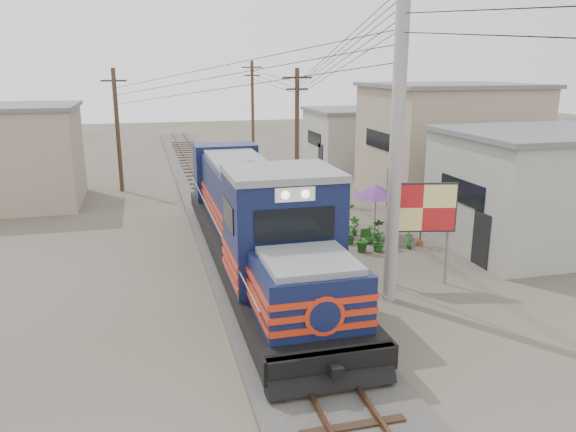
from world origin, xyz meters
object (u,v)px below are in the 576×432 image
object	(u,v)px
billboard	(422,210)
vendor	(401,208)
market_umbrella	(376,191)
locomotive	(256,221)

from	to	relation	value
billboard	vendor	world-z (taller)	billboard
vendor	billboard	bearing A→B (deg)	52.03
market_umbrella	locomotive	bearing A→B (deg)	-154.68
billboard	vendor	size ratio (longest dim) A/B	2.00
locomotive	vendor	xyz separation A→B (m)	(7.42, 3.75, -0.95)
market_umbrella	vendor	xyz separation A→B (m)	(1.68, 1.04, -1.13)
billboard	market_umbrella	size ratio (longest dim) A/B	1.38
locomotive	billboard	xyz separation A→B (m)	(4.97, -2.76, 0.74)
locomotive	market_umbrella	world-z (taller)	locomotive
billboard	vendor	distance (m)	7.16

